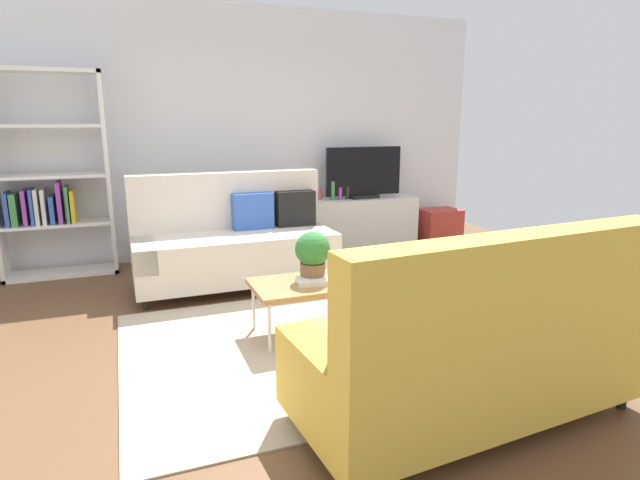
{
  "coord_description": "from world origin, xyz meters",
  "views": [
    {
      "loc": [
        -1.27,
        -3.44,
        1.61
      ],
      "look_at": [
        0.22,
        0.41,
        0.65
      ],
      "focal_mm": 29.12,
      "sensor_mm": 36.0,
      "label": 1
    }
  ],
  "objects_px": {
    "tv_console": "(362,222)",
    "storage_trunk": "(439,225)",
    "table_book_0": "(313,281)",
    "bookshelf": "(50,183)",
    "couch_beige": "(235,241)",
    "bottle_1": "(340,193)",
    "coffee_table": "(324,284)",
    "bottle_2": "(347,193)",
    "tv": "(364,173)",
    "potted_plant": "(313,254)",
    "bottle_0": "(333,191)",
    "vase_0": "(318,194)",
    "couch_green": "(474,346)"
  },
  "relations": [
    {
      "from": "couch_beige",
      "to": "bottle_1",
      "type": "height_order",
      "value": "couch_beige"
    },
    {
      "from": "potted_plant",
      "to": "bottle_0",
      "type": "distance_m",
      "value": 2.58
    },
    {
      "from": "table_book_0",
      "to": "bookshelf",
      "type": "bearing_deg",
      "value": 128.52
    },
    {
      "from": "potted_plant",
      "to": "table_book_0",
      "type": "relative_size",
      "value": 1.56
    },
    {
      "from": "couch_green",
      "to": "bookshelf",
      "type": "relative_size",
      "value": 0.93
    },
    {
      "from": "tv",
      "to": "storage_trunk",
      "type": "relative_size",
      "value": 1.92
    },
    {
      "from": "coffee_table",
      "to": "table_book_0",
      "type": "bearing_deg",
      "value": -157.03
    },
    {
      "from": "tv_console",
      "to": "storage_trunk",
      "type": "height_order",
      "value": "tv_console"
    },
    {
      "from": "tv_console",
      "to": "bottle_0",
      "type": "height_order",
      "value": "bottle_0"
    },
    {
      "from": "couch_green",
      "to": "vase_0",
      "type": "relative_size",
      "value": 14.16
    },
    {
      "from": "storage_trunk",
      "to": "bottle_1",
      "type": "relative_size",
      "value": 3.39
    },
    {
      "from": "coffee_table",
      "to": "vase_0",
      "type": "relative_size",
      "value": 7.97
    },
    {
      "from": "couch_beige",
      "to": "potted_plant",
      "type": "bearing_deg",
      "value": 101.93
    },
    {
      "from": "bottle_0",
      "to": "tv",
      "type": "bearing_deg",
      "value": 2.69
    },
    {
      "from": "bookshelf",
      "to": "potted_plant",
      "type": "height_order",
      "value": "bookshelf"
    },
    {
      "from": "couch_beige",
      "to": "table_book_0",
      "type": "distance_m",
      "value": 1.49
    },
    {
      "from": "coffee_table",
      "to": "bottle_2",
      "type": "bearing_deg",
      "value": 62.28
    },
    {
      "from": "bottle_1",
      "to": "potted_plant",
      "type": "bearing_deg",
      "value": -117.76
    },
    {
      "from": "tv_console",
      "to": "bottle_1",
      "type": "distance_m",
      "value": 0.52
    },
    {
      "from": "storage_trunk",
      "to": "vase_0",
      "type": "relative_size",
      "value": 3.77
    },
    {
      "from": "tv",
      "to": "bottle_0",
      "type": "height_order",
      "value": "tv"
    },
    {
      "from": "couch_beige",
      "to": "table_book_0",
      "type": "relative_size",
      "value": 7.95
    },
    {
      "from": "bookshelf",
      "to": "storage_trunk",
      "type": "xyz_separation_m",
      "value": [
        4.63,
        -0.12,
        -0.76
      ]
    },
    {
      "from": "bookshelf",
      "to": "bottle_1",
      "type": "height_order",
      "value": "bookshelf"
    },
    {
      "from": "couch_beige",
      "to": "coffee_table",
      "type": "relative_size",
      "value": 1.73
    },
    {
      "from": "bookshelf",
      "to": "bottle_0",
      "type": "height_order",
      "value": "bookshelf"
    },
    {
      "from": "tv_console",
      "to": "bottle_2",
      "type": "relative_size",
      "value": 8.62
    },
    {
      "from": "potted_plant",
      "to": "vase_0",
      "type": "height_order",
      "value": "potted_plant"
    },
    {
      "from": "storage_trunk",
      "to": "tv_console",
      "type": "bearing_deg",
      "value": 174.81
    },
    {
      "from": "tv_console",
      "to": "bookshelf",
      "type": "height_order",
      "value": "bookshelf"
    },
    {
      "from": "storage_trunk",
      "to": "bookshelf",
      "type": "bearing_deg",
      "value": 178.52
    },
    {
      "from": "tv",
      "to": "bottle_2",
      "type": "xyz_separation_m",
      "value": [
        -0.23,
        -0.02,
        -0.23
      ]
    },
    {
      "from": "couch_green",
      "to": "vase_0",
      "type": "distance_m",
      "value": 3.92
    },
    {
      "from": "tv_console",
      "to": "potted_plant",
      "type": "relative_size",
      "value": 3.73
    },
    {
      "from": "vase_0",
      "to": "bottle_0",
      "type": "bearing_deg",
      "value": -30.3
    },
    {
      "from": "coffee_table",
      "to": "bottle_2",
      "type": "xyz_separation_m",
      "value": [
        1.24,
        2.36,
        0.33
      ]
    },
    {
      "from": "tv_console",
      "to": "storage_trunk",
      "type": "bearing_deg",
      "value": -5.19
    },
    {
      "from": "potted_plant",
      "to": "vase_0",
      "type": "relative_size",
      "value": 2.72
    },
    {
      "from": "tv_console",
      "to": "couch_beige",
      "type": "bearing_deg",
      "value": -152.16
    },
    {
      "from": "bookshelf",
      "to": "storage_trunk",
      "type": "bearing_deg",
      "value": -1.48
    },
    {
      "from": "coffee_table",
      "to": "tv_console",
      "type": "bearing_deg",
      "value": 58.55
    },
    {
      "from": "tv_console",
      "to": "table_book_0",
      "type": "bearing_deg",
      "value": -122.75
    },
    {
      "from": "tv",
      "to": "vase_0",
      "type": "distance_m",
      "value": 0.63
    },
    {
      "from": "coffee_table",
      "to": "bookshelf",
      "type": "xyz_separation_m",
      "value": [
        -2.07,
        2.42,
        0.58
      ]
    },
    {
      "from": "bottle_1",
      "to": "couch_beige",
      "type": "bearing_deg",
      "value": -148.42
    },
    {
      "from": "couch_green",
      "to": "bookshelf",
      "type": "xyz_separation_m",
      "value": [
        -2.36,
        3.84,
        0.54
      ]
    },
    {
      "from": "potted_plant",
      "to": "vase_0",
      "type": "xyz_separation_m",
      "value": [
        0.97,
        2.41,
        0.08
      ]
    },
    {
      "from": "couch_green",
      "to": "coffee_table",
      "type": "height_order",
      "value": "couch_green"
    },
    {
      "from": "couch_beige",
      "to": "bottle_0",
      "type": "bearing_deg",
      "value": -147.13
    },
    {
      "from": "bookshelf",
      "to": "bottle_0",
      "type": "bearing_deg",
      "value": -1.11
    }
  ]
}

